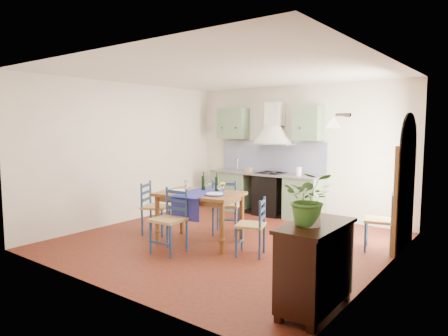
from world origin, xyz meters
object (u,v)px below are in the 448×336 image
at_px(sideboard, 315,264).
at_px(potted_plant, 309,198).
at_px(chair_near, 170,220).
at_px(dining_table, 200,198).

height_order(sideboard, potted_plant, potted_plant).
height_order(chair_near, sideboard, chair_near).
bearing_deg(sideboard, dining_table, 156.01).
xyz_separation_m(sideboard, potted_plant, (-0.03, -0.11, 0.70)).
bearing_deg(chair_near, dining_table, 84.50).
bearing_deg(dining_table, sideboard, -23.99).
xyz_separation_m(chair_near, sideboard, (2.60, -0.50, 0.00)).
distance_m(dining_table, chair_near, 0.68).
bearing_deg(potted_plant, sideboard, 75.07).
height_order(dining_table, chair_near, dining_table).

